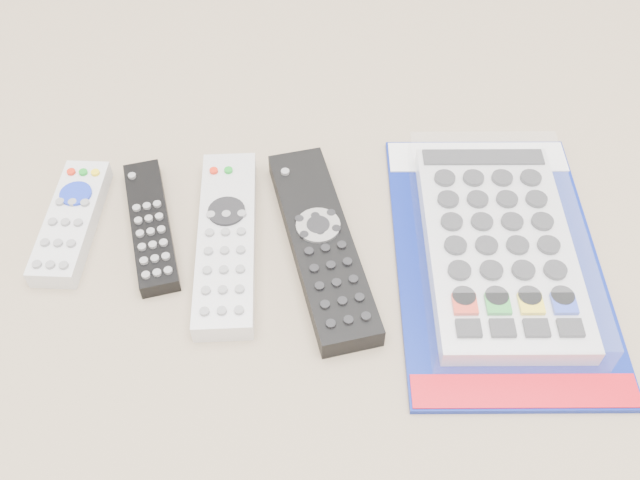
{
  "coord_description": "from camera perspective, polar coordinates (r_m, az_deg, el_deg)",
  "views": [
    {
      "loc": [
        0.0,
        -0.41,
        0.56
      ],
      "look_at": [
        0.03,
        0.03,
        0.01
      ],
      "focal_mm": 40.0,
      "sensor_mm": 36.0,
      "label": 1
    }
  ],
  "objects": [
    {
      "name": "remote_small_grey",
      "position": [
        0.77,
        -19.29,
        1.43
      ],
      "size": [
        0.06,
        0.16,
        0.02
      ],
      "rotation": [
        0.0,
        0.0,
        -0.11
      ],
      "color": "silver",
      "rests_on": "ground"
    },
    {
      "name": "remote_slim_black",
      "position": [
        0.74,
        -13.4,
        1.16
      ],
      "size": [
        0.07,
        0.17,
        0.02
      ],
      "rotation": [
        0.0,
        0.0,
        0.2
      ],
      "color": "black",
      "rests_on": "ground"
    },
    {
      "name": "remote_silver_dvd",
      "position": [
        0.71,
        -7.48,
        -0.0
      ],
      "size": [
        0.06,
        0.22,
        0.03
      ],
      "rotation": [
        0.0,
        0.0,
        -0.01
      ],
      "color": "silver",
      "rests_on": "ground"
    },
    {
      "name": "remote_large_black",
      "position": [
        0.7,
        0.12,
        -0.29
      ],
      "size": [
        0.1,
        0.25,
        0.03
      ],
      "rotation": [
        0.0,
        0.0,
        0.18
      ],
      "color": "black",
      "rests_on": "ground"
    },
    {
      "name": "jumbo_remote_packaged",
      "position": [
        0.71,
        14.13,
        -0.33
      ],
      "size": [
        0.22,
        0.34,
        0.04
      ],
      "rotation": [
        0.0,
        0.0,
        -0.06
      ],
      "color": "navy",
      "rests_on": "ground"
    }
  ]
}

